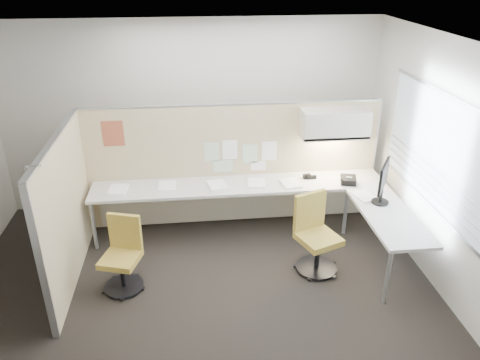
{
  "coord_description": "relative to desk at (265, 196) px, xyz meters",
  "views": [
    {
      "loc": [
        -0.03,
        -4.42,
        3.53
      ],
      "look_at": [
        0.55,
        0.8,
        1.02
      ],
      "focal_mm": 35.0,
      "sensor_mm": 36.0,
      "label": 1
    }
  ],
  "objects": [
    {
      "name": "floor",
      "position": [
        -0.93,
        -1.13,
        -0.61
      ],
      "size": [
        5.5,
        4.5,
        0.01
      ],
      "primitive_type": "cube",
      "color": "black",
      "rests_on": "ground"
    },
    {
      "name": "ceiling",
      "position": [
        -0.93,
        -1.13,
        2.2
      ],
      "size": [
        5.5,
        4.5,
        0.01
      ],
      "primitive_type": "cube",
      "color": "white",
      "rests_on": "wall_back"
    },
    {
      "name": "wall_back",
      "position": [
        -0.93,
        1.12,
        0.8
      ],
      "size": [
        5.5,
        0.02,
        2.8
      ],
      "primitive_type": "cube",
      "color": "beige",
      "rests_on": "ground"
    },
    {
      "name": "wall_front",
      "position": [
        -0.93,
        -3.38,
        0.8
      ],
      "size": [
        5.5,
        0.02,
        2.8
      ],
      "primitive_type": "cube",
      "color": "beige",
      "rests_on": "ground"
    },
    {
      "name": "wall_right",
      "position": [
        1.82,
        -1.13,
        0.8
      ],
      "size": [
        0.02,
        4.5,
        2.8
      ],
      "primitive_type": "cube",
      "color": "beige",
      "rests_on": "ground"
    },
    {
      "name": "window_pane",
      "position": [
        1.79,
        -1.13,
        0.95
      ],
      "size": [
        0.01,
        2.8,
        1.3
      ],
      "primitive_type": "cube",
      "color": "#9BA5B4",
      "rests_on": "wall_right"
    },
    {
      "name": "partition_back",
      "position": [
        -0.38,
        0.47,
        0.27
      ],
      "size": [
        4.1,
        0.06,
        1.75
      ],
      "primitive_type": "cube",
      "color": "#CAB68C",
      "rests_on": "floor"
    },
    {
      "name": "partition_left",
      "position": [
        -2.43,
        -0.63,
        0.27
      ],
      "size": [
        0.06,
        2.2,
        1.75
      ],
      "primitive_type": "cube",
      "color": "#CAB68C",
      "rests_on": "floor"
    },
    {
      "name": "desk",
      "position": [
        0.0,
        0.0,
        0.0
      ],
      "size": [
        4.0,
        2.07,
        0.73
      ],
      "color": "beige",
      "rests_on": "floor"
    },
    {
      "name": "overhead_bin",
      "position": [
        0.97,
        0.26,
        0.91
      ],
      "size": [
        0.9,
        0.36,
        0.38
      ],
      "primitive_type": "cube",
      "color": "beige",
      "rests_on": "partition_back"
    },
    {
      "name": "task_light_strip",
      "position": [
        0.97,
        0.26,
        0.7
      ],
      "size": [
        0.6,
        0.06,
        0.02
      ],
      "primitive_type": "cube",
      "color": "#FFEABF",
      "rests_on": "overhead_bin"
    },
    {
      "name": "pinned_papers",
      "position": [
        -0.3,
        0.44,
        0.43
      ],
      "size": [
        1.01,
        0.0,
        0.47
      ],
      "color": "#8CBF8C",
      "rests_on": "partition_back"
    },
    {
      "name": "poster",
      "position": [
        -1.98,
        0.44,
        0.82
      ],
      "size": [
        0.28,
        0.0,
        0.35
      ],
      "primitive_type": "cube",
      "color": "#E94B1D",
      "rests_on": "partition_back"
    },
    {
      "name": "chair_left",
      "position": [
        -1.81,
        -0.93,
        -0.19
      ],
      "size": [
        0.51,
        0.53,
        0.87
      ],
      "rotation": [
        0.0,
        0.0,
        -0.31
      ],
      "color": "black",
      "rests_on": "floor"
    },
    {
      "name": "chair_right",
      "position": [
        0.49,
        -0.83,
        -0.15
      ],
      "size": [
        0.58,
        0.6,
        0.97
      ],
      "rotation": [
        0.0,
        0.0,
        0.37
      ],
      "color": "black",
      "rests_on": "floor"
    },
    {
      "name": "monitor",
      "position": [
        1.37,
        -0.59,
        0.44
      ],
      "size": [
        0.29,
        0.45,
        0.54
      ],
      "rotation": [
        0.0,
        0.0,
        1.02
      ],
      "color": "black",
      "rests_on": "desk"
    },
    {
      "name": "phone",
      "position": [
        1.14,
        -0.0,
        0.18
      ],
      "size": [
        0.25,
        0.24,
        0.12
      ],
      "rotation": [
        0.0,
        0.0,
        -0.25
      ],
      "color": "black",
      "rests_on": "desk"
    },
    {
      "name": "stapler",
      "position": [
        0.68,
        0.2,
        0.15
      ],
      "size": [
        0.14,
        0.05,
        0.05
      ],
      "primitive_type": "cube",
      "rotation": [
        0.0,
        0.0,
        0.07
      ],
      "color": "black",
      "rests_on": "desk"
    },
    {
      "name": "tape_dispenser",
      "position": [
        0.63,
        0.23,
        0.16
      ],
      "size": [
        0.11,
        0.08,
        0.06
      ],
      "primitive_type": "cube",
      "rotation": [
        0.0,
        0.0,
        0.27
      ],
      "color": "black",
      "rests_on": "desk"
    },
    {
      "name": "coat_hook",
      "position": [
        -2.51,
        -1.39,
        0.82
      ],
      "size": [
        0.18,
        0.43,
        1.3
      ],
      "color": "silver",
      "rests_on": "partition_left"
    },
    {
      "name": "paper_stack_0",
      "position": [
        -1.95,
        0.11,
        0.15
      ],
      "size": [
        0.26,
        0.32,
        0.04
      ],
      "primitive_type": "cube",
      "rotation": [
        0.0,
        0.0,
        -0.1
      ],
      "color": "white",
      "rests_on": "desk"
    },
    {
      "name": "paper_stack_1",
      "position": [
        -1.31,
        0.18,
        0.14
      ],
      "size": [
        0.23,
        0.3,
        0.02
      ],
      "primitive_type": "cube",
      "rotation": [
        0.0,
        0.0,
        -0.01
      ],
      "color": "white",
      "rests_on": "desk"
    },
    {
      "name": "paper_stack_2",
      "position": [
        -0.64,
        0.09,
        0.15
      ],
      "size": [
        0.28,
        0.34,
        0.04
      ],
      "primitive_type": "cube",
      "rotation": [
        0.0,
        0.0,
        0.2
      ],
      "color": "white",
      "rests_on": "desk"
    },
    {
      "name": "paper_stack_3",
      "position": [
        -0.1,
        0.14,
        0.14
      ],
      "size": [
        0.27,
        0.33,
        0.02
      ],
      "primitive_type": "cube",
      "rotation": [
        0.0,
        0.0,
        -0.12
      ],
      "color": "white",
      "rests_on": "desk"
    },
    {
      "name": "paper_stack_4",
      "position": [
        0.36,
        0.06,
        0.14
      ],
      "size": [
        0.28,
        0.33,
        0.03
      ],
      "primitive_type": "cube",
      "rotation": [
        0.0,
        0.0,
        0.16
      ],
      "color": "white",
      "rests_on": "desk"
    },
    {
      "name": "paper_stack_5",
      "position": [
        1.24,
        -0.4,
        0.14
      ],
      "size": [
        0.3,
        0.35,
        0.02
      ],
      "primitive_type": "cube",
      "rotation": [
        0.0,
        0.0,
        0.27
      ],
      "color": "white",
      "rests_on": "desk"
    }
  ]
}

